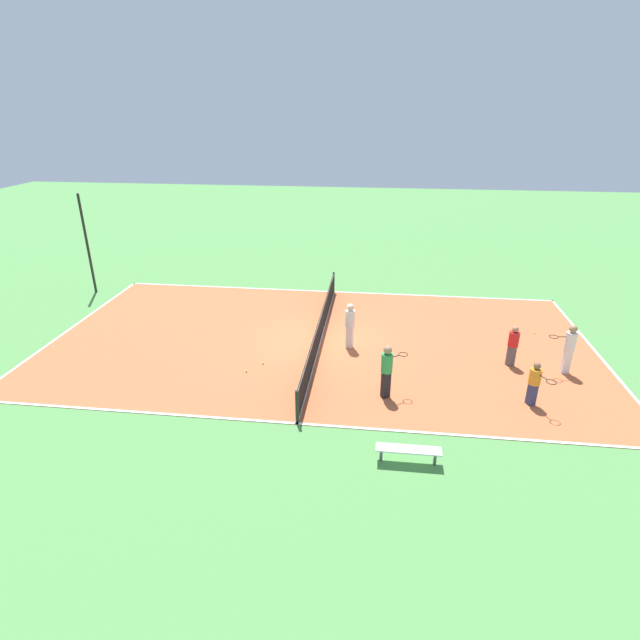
# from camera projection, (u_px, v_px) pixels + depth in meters

# --- Properties ---
(ground_plane) EXTENTS (80.00, 80.00, 0.00)m
(ground_plane) POSITION_uv_depth(u_px,v_px,m) (320.00, 341.00, 19.73)
(ground_plane) COLOR #518E47
(court_surface) EXTENTS (11.37, 21.04, 0.02)m
(court_surface) POSITION_uv_depth(u_px,v_px,m) (320.00, 341.00, 19.73)
(court_surface) COLOR #C66038
(court_surface) RESTS_ON ground_plane
(tennis_net) EXTENTS (11.17, 0.10, 1.04)m
(tennis_net) POSITION_uv_depth(u_px,v_px,m) (320.00, 328.00, 19.51)
(tennis_net) COLOR black
(tennis_net) RESTS_ON court_surface
(bench) EXTENTS (0.36, 1.68, 0.45)m
(bench) POSITION_uv_depth(u_px,v_px,m) (408.00, 451.00, 12.86)
(bench) COLOR silver
(bench) RESTS_ON ground_plane
(player_far_green) EXTENTS (0.80, 0.96, 1.80)m
(player_far_green) POSITION_uv_depth(u_px,v_px,m) (387.00, 368.00, 15.52)
(player_far_green) COLOR black
(player_far_green) RESTS_ON court_surface
(player_coach_red) EXTENTS (0.50, 0.50, 1.52)m
(player_coach_red) POSITION_uv_depth(u_px,v_px,m) (513.00, 343.00, 17.52)
(player_coach_red) COLOR #4C4C51
(player_coach_red) RESTS_ON court_surface
(player_center_orange) EXTENTS (0.97, 0.75, 1.45)m
(player_center_orange) POSITION_uv_depth(u_px,v_px,m) (535.00, 381.00, 15.21)
(player_center_orange) COLOR navy
(player_center_orange) RESTS_ON court_surface
(player_near_white) EXTENTS (0.43, 0.96, 1.80)m
(player_near_white) POSITION_uv_depth(u_px,v_px,m) (569.00, 346.00, 16.94)
(player_near_white) COLOR white
(player_near_white) RESTS_ON court_surface
(player_far_white) EXTENTS (0.43, 0.43, 1.80)m
(player_far_white) POSITION_uv_depth(u_px,v_px,m) (350.00, 323.00, 18.74)
(player_far_white) COLOR white
(player_far_white) RESTS_ON court_surface
(tennis_ball_right_alley) EXTENTS (0.07, 0.07, 0.07)m
(tennis_ball_right_alley) POSITION_uv_depth(u_px,v_px,m) (534.00, 333.00, 20.31)
(tennis_ball_right_alley) COLOR #CCE033
(tennis_ball_right_alley) RESTS_ON court_surface
(tennis_ball_far_baseline) EXTENTS (0.07, 0.07, 0.07)m
(tennis_ball_far_baseline) POSITION_uv_depth(u_px,v_px,m) (263.00, 363.00, 17.90)
(tennis_ball_far_baseline) COLOR #CCE033
(tennis_ball_far_baseline) RESTS_ON court_surface
(tennis_ball_left_sideline) EXTENTS (0.07, 0.07, 0.07)m
(tennis_ball_left_sideline) POSITION_uv_depth(u_px,v_px,m) (246.00, 371.00, 17.37)
(tennis_ball_left_sideline) COLOR #CCE033
(tennis_ball_left_sideline) RESTS_ON court_surface
(tennis_ball_near_net) EXTENTS (0.07, 0.07, 0.07)m
(tennis_ball_near_net) POSITION_uv_depth(u_px,v_px,m) (389.00, 358.00, 18.29)
(tennis_ball_near_net) COLOR #CCE033
(tennis_ball_near_net) RESTS_ON court_surface
(fence_post_back_right) EXTENTS (0.12, 0.12, 4.83)m
(fence_post_back_right) POSITION_uv_depth(u_px,v_px,m) (87.00, 245.00, 23.95)
(fence_post_back_right) COLOR black
(fence_post_back_right) RESTS_ON ground_plane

